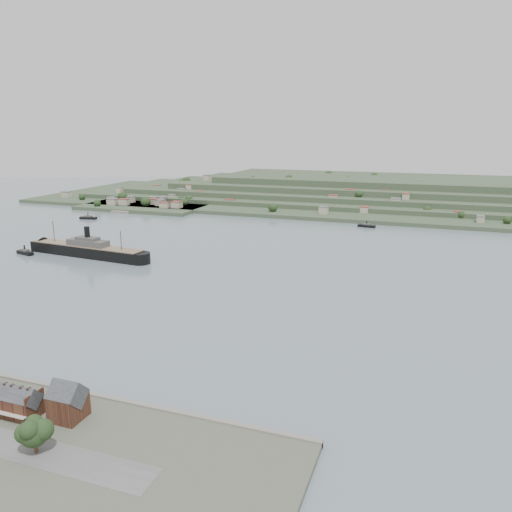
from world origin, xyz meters
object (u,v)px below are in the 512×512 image
(fig_tree, at_px, (34,432))
(steamship, at_px, (84,249))
(tugboat, at_px, (25,252))
(gabled_building, at_px, (68,401))

(fig_tree, bearing_deg, steamship, 125.15)
(steamship, distance_m, fig_tree, 253.50)
(steamship, bearing_deg, tugboat, -165.38)
(steamship, xyz_separation_m, tugboat, (-46.10, -12.02, -3.34))
(gabled_building, bearing_deg, tugboat, 136.89)
(tugboat, distance_m, fig_tree, 273.94)
(gabled_building, xyz_separation_m, fig_tree, (3.31, -18.57, 1.02))
(tugboat, xyz_separation_m, fig_tree, (192.03, -195.23, 7.37))
(tugboat, bearing_deg, gabled_building, -43.11)
(steamship, xyz_separation_m, fig_tree, (145.93, -207.25, 4.04))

